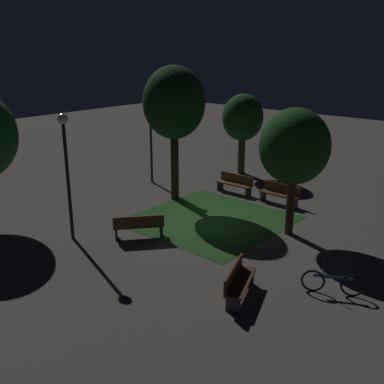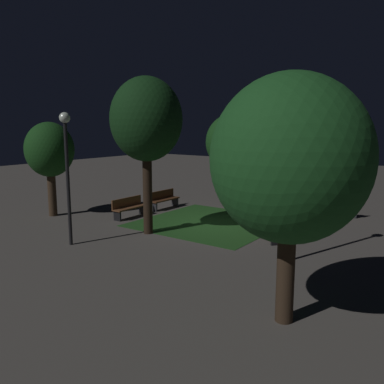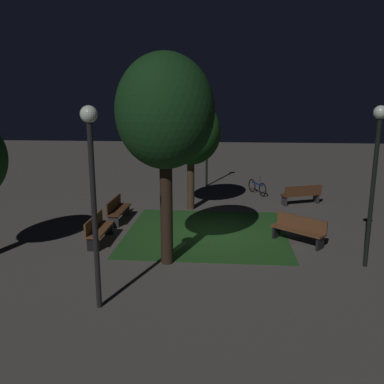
# 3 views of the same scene
# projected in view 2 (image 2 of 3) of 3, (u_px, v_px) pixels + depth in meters

# --- Properties ---
(ground_plane) EXTENTS (60.00, 60.00, 0.00)m
(ground_plane) POSITION_uv_depth(u_px,v_px,m) (214.00, 224.00, 16.88)
(ground_plane) COLOR #56514C
(grass_lawn) EXTENTS (5.52, 5.57, 0.01)m
(grass_lawn) POSITION_uv_depth(u_px,v_px,m) (210.00, 222.00, 17.13)
(grass_lawn) COLOR #23511E
(grass_lawn) RESTS_ON ground
(bench_lawn_edge) EXTENTS (1.81, 0.50, 0.88)m
(bench_lawn_edge) POSITION_uv_depth(u_px,v_px,m) (164.00, 199.00, 19.93)
(bench_lawn_edge) COLOR #512D19
(bench_lawn_edge) RESTS_ON ground
(bench_corner) EXTENTS (1.81, 0.50, 0.88)m
(bench_corner) POSITION_uv_depth(u_px,v_px,m) (129.00, 207.00, 18.02)
(bench_corner) COLOR brown
(bench_corner) RESTS_ON ground
(bench_front_right) EXTENTS (1.10, 1.85, 0.88)m
(bench_front_right) POSITION_uv_depth(u_px,v_px,m) (337.00, 206.00, 18.08)
(bench_front_right) COLOR #512D19
(bench_front_right) RESTS_ON ground
(bench_by_lamp) EXTENTS (1.52, 1.69, 0.88)m
(bench_by_lamp) POSITION_uv_depth(u_px,v_px,m) (269.00, 226.00, 14.63)
(bench_by_lamp) COLOR brown
(bench_by_lamp) RESTS_ON ground
(tree_lawn_side) EXTENTS (2.66, 2.66, 5.84)m
(tree_lawn_side) POSITION_uv_depth(u_px,v_px,m) (146.00, 121.00, 14.75)
(tree_lawn_side) COLOR #2D2116
(tree_lawn_side) RESTS_ON ground
(tree_tall_center) EXTENTS (2.47, 2.47, 4.60)m
(tree_tall_center) POSITION_uv_depth(u_px,v_px,m) (231.00, 143.00, 19.49)
(tree_tall_center) COLOR #423021
(tree_tall_center) RESTS_ON ground
(tree_right_canopy) EXTENTS (3.21, 3.21, 5.14)m
(tree_right_canopy) POSITION_uv_depth(u_px,v_px,m) (290.00, 160.00, 8.00)
(tree_right_canopy) COLOR #38281C
(tree_right_canopy) RESTS_ON ground
(tree_near_wall) EXTENTS (2.15, 2.15, 4.22)m
(tree_near_wall) POSITION_uv_depth(u_px,v_px,m) (50.00, 151.00, 17.94)
(tree_near_wall) COLOR #423021
(tree_near_wall) RESTS_ON ground
(lamp_post_plaza_east) EXTENTS (0.36, 0.36, 4.51)m
(lamp_post_plaza_east) POSITION_uv_depth(u_px,v_px,m) (67.00, 156.00, 13.49)
(lamp_post_plaza_east) COLOR black
(lamp_post_plaza_east) RESTS_ON ground
(lamp_post_near_wall) EXTENTS (0.36, 0.36, 4.46)m
(lamp_post_near_wall) POSITION_uv_depth(u_px,v_px,m) (294.00, 161.00, 11.88)
(lamp_post_near_wall) COLOR black
(lamp_post_near_wall) RESTS_ON ground
(lamp_post_plaza_west) EXTENTS (0.36, 0.36, 4.08)m
(lamp_post_plaza_west) POSITION_uv_depth(u_px,v_px,m) (280.00, 147.00, 23.07)
(lamp_post_plaza_west) COLOR black
(lamp_post_plaza_west) RESTS_ON ground
(bicycle) EXTENTS (1.57, 0.80, 0.93)m
(bicycle) POSITION_uv_depth(u_px,v_px,m) (312.00, 199.00, 20.67)
(bicycle) COLOR black
(bicycle) RESTS_ON ground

